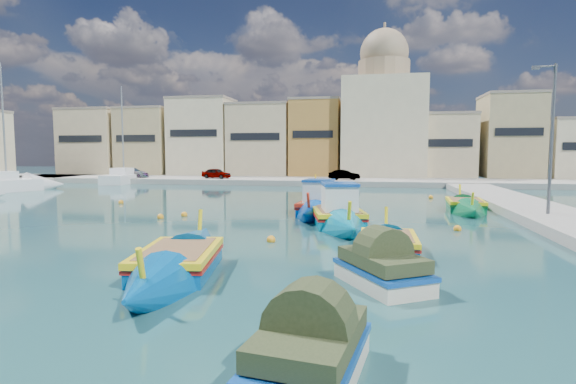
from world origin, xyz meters
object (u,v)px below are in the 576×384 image
(luzzu_blue_cabin, at_px, (320,208))
(luzzu_cyan_south, at_px, (388,247))
(tender_near, at_px, (382,270))
(yacht_north, at_px, (130,178))
(luzzu_turquoise_cabin, at_px, (338,217))
(luzzu_cyan_mid, at_px, (465,207))
(luzzu_blue_south, at_px, (178,264))
(luzzu_green, at_px, (322,191))
(church_block, at_px, (383,114))
(quay_street_lamp, at_px, (551,138))
(tender_far, at_px, (310,354))
(yacht_midnorth, at_px, (24,185))

(luzzu_blue_cabin, bearing_deg, luzzu_cyan_south, -69.97)
(tender_near, distance_m, yacht_north, 46.87)
(luzzu_turquoise_cabin, distance_m, luzzu_cyan_mid, 10.02)
(luzzu_blue_south, bearing_deg, luzzu_cyan_mid, 55.31)
(luzzu_blue_south, bearing_deg, luzzu_green, 86.33)
(church_block, height_order, quay_street_lamp, church_block)
(luzzu_turquoise_cabin, height_order, tender_far, luzzu_turquoise_cabin)
(luzzu_blue_cabin, relative_size, luzzu_cyan_south, 1.20)
(tender_near, relative_size, yacht_north, 0.27)
(church_block, xyz_separation_m, luzzu_green, (-5.50, -20.52, -8.12))
(luzzu_blue_south, distance_m, yacht_north, 43.17)
(church_block, bearing_deg, luzzu_turquoise_cabin, -94.78)
(church_block, xyz_separation_m, luzzu_turquoise_cabin, (-3.04, -36.32, -8.01))
(quay_street_lamp, xyz_separation_m, luzzu_turquoise_cabin, (-10.48, -2.32, -3.94))
(luzzu_blue_cabin, bearing_deg, quay_street_lamp, -6.33)
(church_block, distance_m, yacht_midnorth, 40.84)
(luzzu_turquoise_cabin, xyz_separation_m, yacht_midnorth, (-30.64, 14.61, 0.10))
(quay_street_lamp, relative_size, luzzu_green, 0.91)
(luzzu_cyan_mid, xyz_separation_m, yacht_midnorth, (-38.04, 7.85, 0.23))
(luzzu_green, bearing_deg, luzzu_blue_cabin, -84.45)
(luzzu_cyan_mid, height_order, luzzu_cyan_south, luzzu_cyan_mid)
(luzzu_turquoise_cabin, bearing_deg, yacht_north, 134.90)
(luzzu_cyan_south, bearing_deg, church_block, 88.96)
(tender_near, bearing_deg, tender_far, -103.31)
(yacht_north, distance_m, yacht_midnorth, 12.85)
(church_block, height_order, luzzu_green, church_block)
(luzzu_green, xyz_separation_m, luzzu_cyan_south, (4.73, -21.90, -0.04))
(luzzu_green, distance_m, luzzu_cyan_south, 22.40)
(luzzu_cyan_mid, bearing_deg, tender_far, -106.77)
(quay_street_lamp, distance_m, luzzu_blue_south, 19.44)
(luzzu_blue_south, xyz_separation_m, yacht_north, (-22.66, 36.74, 0.20))
(luzzu_green, relative_size, tender_far, 2.92)
(luzzu_blue_south, bearing_deg, church_block, 81.21)
(church_block, bearing_deg, yacht_north, -162.39)
(luzzu_green, bearing_deg, luzzu_cyan_mid, -42.50)
(quay_street_lamp, distance_m, luzzu_blue_cabin, 12.47)
(yacht_midnorth, bearing_deg, luzzu_green, 2.41)
(tender_near, xyz_separation_m, tender_far, (-1.27, -5.37, -0.01))
(luzzu_cyan_mid, bearing_deg, luzzu_cyan_south, -111.78)
(luzzu_blue_cabin, bearing_deg, luzzu_blue_south, -101.84)
(luzzu_blue_cabin, xyz_separation_m, yacht_north, (-25.49, 23.24, 0.09))
(quay_street_lamp, distance_m, luzzu_turquoise_cabin, 11.43)
(luzzu_cyan_mid, distance_m, tender_far, 23.30)
(luzzu_blue_cabin, xyz_separation_m, tender_far, (1.96, -19.17, 0.04))
(church_block, bearing_deg, quay_street_lamp, -77.65)
(luzzu_blue_cabin, height_order, tender_near, luzzu_blue_cabin)
(luzzu_green, xyz_separation_m, tender_far, (3.14, -31.35, 0.14))
(tender_near, bearing_deg, luzzu_cyan_mid, 72.16)
(yacht_north, relative_size, yacht_midnorth, 0.96)
(luzzu_cyan_mid, xyz_separation_m, luzzu_blue_south, (-11.51, -16.63, 0.01))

